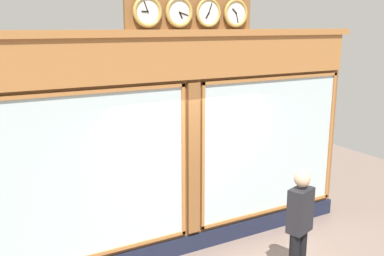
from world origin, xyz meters
name	(u,v)px	position (x,y,z in m)	size (l,w,h in m)	color
shop_facade	(188,143)	(0.00, -0.12, 1.79)	(6.25, 0.42, 4.06)	brown
pedestrian	(299,224)	(-0.81, 1.56, 0.93)	(0.41, 0.32, 1.69)	black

